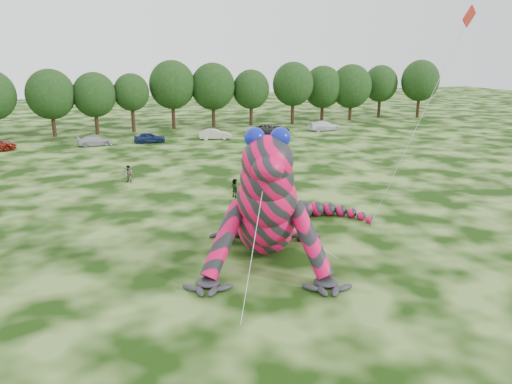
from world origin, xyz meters
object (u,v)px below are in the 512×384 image
(tree_14, at_px, (323,94))
(car_4, at_px, (150,138))
(spectator_5, at_px, (235,188))
(spectator_1, at_px, (129,174))
(tree_8, at_px, (95,103))
(car_5, at_px, (215,134))
(inflatable_gecko, at_px, (266,185))
(tree_17, at_px, (420,89))
(spectator_3, at_px, (271,151))
(tree_11, at_px, (213,95))
(tree_15, at_px, (351,92))
(tree_13, at_px, (293,93))
(car_7, at_px, (324,126))
(car_6, at_px, (272,129))
(tree_12, at_px, (251,98))
(tree_10, at_px, (173,95))
(car_3, at_px, (95,141))
(tree_7, at_px, (51,103))
(flying_kite, at_px, (461,34))
(tree_9, at_px, (132,103))
(spectator_2, at_px, (264,151))
(tree_16, at_px, (380,91))

(tree_14, bearing_deg, car_4, -159.95)
(spectator_5, bearing_deg, spectator_1, 26.22)
(tree_8, xyz_separation_m, tree_14, (37.68, 1.74, 0.23))
(tree_8, bearing_deg, car_5, -34.02)
(inflatable_gecko, height_order, tree_17, tree_17)
(spectator_3, bearing_deg, tree_11, -61.42)
(tree_15, distance_m, spectator_3, 35.90)
(tree_13, relative_size, tree_15, 1.05)
(car_7, distance_m, spectator_5, 38.03)
(car_6, bearing_deg, spectator_5, 160.10)
(tree_17, distance_m, spectator_1, 62.63)
(tree_11, bearing_deg, car_5, -104.59)
(tree_8, distance_m, tree_12, 24.24)
(tree_10, distance_m, car_7, 23.94)
(car_3, bearing_deg, tree_7, 25.78)
(tree_7, bearing_deg, flying_kite, -65.08)
(car_3, bearing_deg, spectator_3, -131.97)
(car_7, bearing_deg, inflatable_gecko, 146.94)
(car_6, height_order, car_7, car_7)
(car_3, height_order, car_6, car_6)
(tree_17, relative_size, spectator_1, 6.25)
(flying_kite, relative_size, car_6, 2.89)
(car_5, height_order, spectator_3, spectator_3)
(tree_13, bearing_deg, car_7, -79.68)
(car_3, xyz_separation_m, spectator_1, (2.05, -20.62, 0.19))
(tree_15, height_order, car_7, tree_15)
(tree_7, height_order, tree_9, tree_7)
(tree_11, relative_size, car_7, 1.93)
(car_7, relative_size, spectator_2, 3.29)
(tree_12, bearing_deg, car_7, -46.53)
(tree_12, distance_m, spectator_5, 41.83)
(tree_11, bearing_deg, tree_14, 1.54)
(tree_16, distance_m, spectator_5, 57.41)
(tree_17, distance_m, car_7, 25.01)
(inflatable_gecko, bearing_deg, car_5, 98.89)
(tree_13, distance_m, tree_15, 11.36)
(tree_8, bearing_deg, tree_15, 1.05)
(tree_8, bearing_deg, tree_10, 7.81)
(car_7, bearing_deg, car_3, 90.71)
(tree_8, relative_size, car_5, 2.04)
(inflatable_gecko, distance_m, tree_11, 51.71)
(car_3, xyz_separation_m, car_5, (15.81, -0.58, 0.08))
(tree_13, bearing_deg, tree_17, -1.07)
(spectator_5, bearing_deg, tree_8, -5.13)
(car_6, bearing_deg, car_5, 107.97)
(tree_11, distance_m, car_6, 12.27)
(tree_10, distance_m, spectator_3, 27.33)
(inflatable_gecko, relative_size, car_6, 3.19)
(tree_8, height_order, car_3, tree_8)
(car_3, bearing_deg, tree_9, -34.05)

